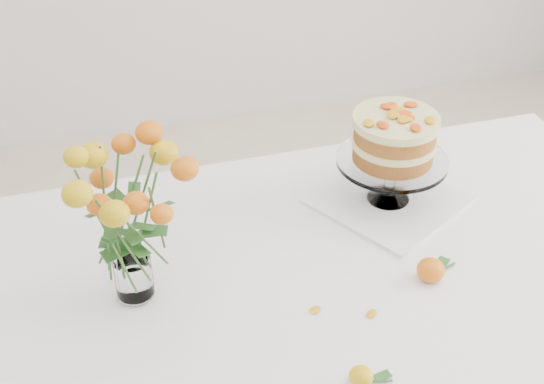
% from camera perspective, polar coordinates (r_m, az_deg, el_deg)
% --- Properties ---
extents(table, '(1.43, 0.93, 0.76)m').
position_cam_1_polar(table, '(1.62, 6.04, -7.77)').
color(table, tan).
rests_on(table, ground).
extents(napkin, '(0.40, 0.40, 0.01)m').
position_cam_1_polar(napkin, '(1.76, 8.70, -0.58)').
color(napkin, white).
rests_on(napkin, table).
extents(cake_stand, '(0.25, 0.25, 0.22)m').
position_cam_1_polar(cake_stand, '(1.67, 9.16, 3.70)').
color(cake_stand, white).
rests_on(cake_stand, napkin).
extents(rose_vase, '(0.29, 0.29, 0.37)m').
position_cam_1_polar(rose_vase, '(1.38, -11.09, -1.07)').
color(rose_vase, white).
rests_on(rose_vase, table).
extents(loose_rose_near, '(0.08, 0.04, 0.04)m').
position_cam_1_polar(loose_rose_near, '(1.34, 6.74, -13.63)').
color(loose_rose_near, yellow).
rests_on(loose_rose_near, table).
extents(loose_rose_far, '(0.10, 0.06, 0.05)m').
position_cam_1_polar(loose_rose_far, '(1.55, 11.88, -5.77)').
color(loose_rose_far, '#C65609').
rests_on(loose_rose_far, table).
extents(stray_petal_a, '(0.03, 0.02, 0.00)m').
position_cam_1_polar(stray_petal_a, '(1.47, 3.27, -8.86)').
color(stray_petal_a, orange).
rests_on(stray_petal_a, table).
extents(stray_petal_b, '(0.03, 0.02, 0.00)m').
position_cam_1_polar(stray_petal_b, '(1.47, 7.52, -9.08)').
color(stray_petal_b, orange).
rests_on(stray_petal_b, table).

